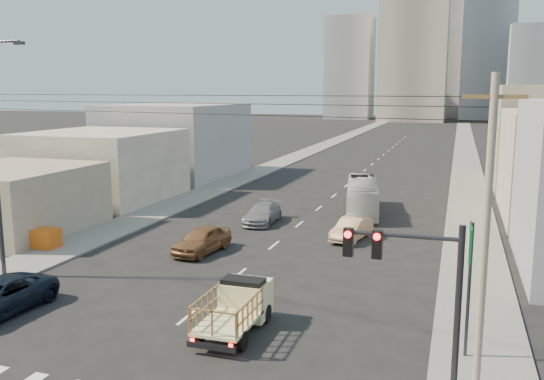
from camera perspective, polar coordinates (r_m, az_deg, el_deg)
The scene contains 22 objects.
ground at distance 23.69m, azimuth -10.53°, elevation -13.93°, with size 420.00×420.00×0.00m, color black.
sidewalk_left at distance 92.21m, azimuth 3.88°, elevation 3.92°, with size 3.50×180.00×0.12m, color slate.
sidewalk_right at distance 89.47m, azimuth 18.66°, elevation 3.25°, with size 3.50×180.00×0.12m, color slate.
lane_dashes at distance 73.36m, azimuth 9.54°, elevation 2.25°, with size 0.15×104.00×0.01m.
flatbed_pickup at distance 23.31m, azimuth -3.58°, elevation -11.27°, with size 1.95×4.41×1.90m.
city_bus at distance 45.47m, azimuth 8.93°, elevation -0.60°, with size 2.27×9.72×2.71m, color #BBBBB7.
sedan_brown at distance 34.38m, azimuth -6.95°, elevation -4.91°, with size 1.84×4.58×1.56m, color brown.
sedan_tan at distance 37.48m, azimuth 7.89°, elevation -3.83°, with size 1.48×4.25×1.40m, color tan.
sedan_grey at distance 41.67m, azimuth -0.95°, elevation -2.35°, with size 1.95×4.80×1.39m, color slate.
traffic_signal at distance 16.39m, azimuth 14.36°, elevation -9.70°, with size 3.23×0.35×6.00m.
green_sign at distance 21.26m, azimuth 19.00°, elevation -6.36°, with size 0.18×1.60×5.00m.
utility_pole at distance 18.50m, azimuth 20.39°, elevation -4.21°, with size 1.80×0.24×10.00m.
overhead_wires at distance 23.04m, azimuth -9.44°, elevation 8.43°, with size 23.01×5.02×0.72m.
crate_stack at distance 37.52m, azimuth -21.70°, elevation -4.44°, with size 1.80×1.20×1.14m.
bldg_left_near at distance 42.76m, azimuth -24.34°, elevation -0.87°, with size 9.00×10.00×4.40m, color gray.
bldg_left_mid at distance 52.56m, azimuth -16.45°, elevation 2.33°, with size 11.00×12.00×6.00m, color #A59B85.
bldg_left_far at distance 65.53m, azimuth -9.44°, elevation 4.88°, with size 12.00×16.00×8.00m, color gray.
high_rise_tower at distance 190.64m, azimuth 14.02°, elevation 15.70°, with size 20.00×20.00×60.00m, color gray.
midrise_ne at distance 204.38m, azimuth 20.51°, elevation 12.15°, with size 16.00×16.00×40.00m, color gray.
midrise_nw at distance 202.44m, azimuth 7.72°, elevation 11.84°, with size 15.00×15.00×34.00m, color gray.
midrise_back at distance 219.38m, azimuth 17.18°, elevation 12.65°, with size 18.00×18.00×44.00m, color gray.
midrise_east at distance 185.05m, azimuth 24.42°, elevation 10.34°, with size 14.00×14.00×28.00m, color gray.
Camera 1 is at (10.57, -18.97, 9.47)m, focal length 38.00 mm.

